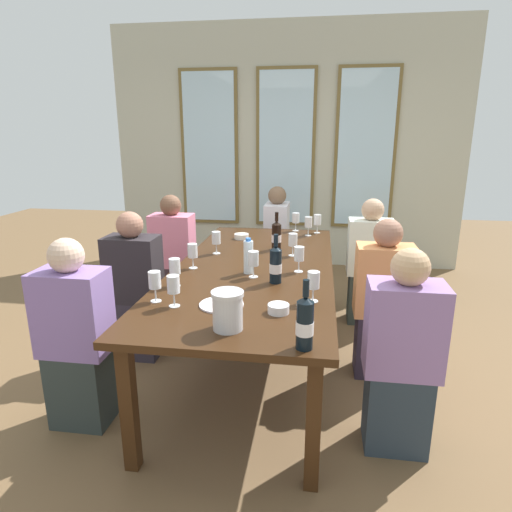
{
  "coord_description": "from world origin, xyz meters",
  "views": [
    {
      "loc": [
        0.44,
        -2.9,
        1.64
      ],
      "look_at": [
        0.0,
        0.08,
        0.79
      ],
      "focal_mm": 30.64,
      "sensor_mm": 36.0,
      "label": 1
    }
  ],
  "objects_px": {
    "white_plate_0": "(221,305)",
    "wine_glass_7": "(193,252)",
    "wine_bottle_2": "(276,265)",
    "seated_person_2": "(76,339)",
    "dining_table": "(254,274)",
    "wine_glass_9": "(308,223)",
    "wine_glass_8": "(175,267)",
    "water_bottle": "(248,257)",
    "seated_person_6": "(277,241)",
    "seated_person_0": "(135,290)",
    "wine_glass_4": "(296,218)",
    "wine_glass_0": "(253,260)",
    "seated_person_5": "(369,265)",
    "wine_bottle_0": "(305,323)",
    "seated_person_3": "(401,358)",
    "wine_glass_6": "(317,221)",
    "wine_glass_3": "(299,255)",
    "tasting_bowl_1": "(241,236)",
    "wine_bottle_1": "(276,236)",
    "seated_person_4": "(173,258)",
    "wine_glass_10": "(314,281)",
    "metal_pitcher": "(228,310)",
    "wine_glass_1": "(216,238)",
    "wine_glass_11": "(293,240)",
    "wine_glass_5": "(173,286)",
    "seated_person_1": "(382,303)",
    "wine_glass_2": "(155,281)",
    "tasting_bowl_0": "(278,309)"
  },
  "relations": [
    {
      "from": "wine_glass_0",
      "to": "seated_person_5",
      "type": "height_order",
      "value": "seated_person_5"
    },
    {
      "from": "wine_glass_6",
      "to": "wine_glass_11",
      "type": "height_order",
      "value": "same"
    },
    {
      "from": "tasting_bowl_1",
      "to": "seated_person_4",
      "type": "bearing_deg",
      "value": 176.2
    },
    {
      "from": "tasting_bowl_1",
      "to": "seated_person_2",
      "type": "relative_size",
      "value": 0.11
    },
    {
      "from": "water_bottle",
      "to": "wine_glass_4",
      "type": "xyz_separation_m",
      "value": [
        0.24,
        1.35,
        0.01
      ]
    },
    {
      "from": "wine_bottle_2",
      "to": "wine_glass_4",
      "type": "relative_size",
      "value": 1.78
    },
    {
      "from": "metal_pitcher",
      "to": "wine_glass_4",
      "type": "distance_m",
      "value": 2.22
    },
    {
      "from": "wine_bottle_0",
      "to": "seated_person_0",
      "type": "height_order",
      "value": "seated_person_0"
    },
    {
      "from": "metal_pitcher",
      "to": "wine_glass_4",
      "type": "relative_size",
      "value": 1.09
    },
    {
      "from": "water_bottle",
      "to": "seated_person_5",
      "type": "relative_size",
      "value": 0.22
    },
    {
      "from": "wine_bottle_2",
      "to": "wine_glass_3",
      "type": "height_order",
      "value": "wine_bottle_2"
    },
    {
      "from": "wine_glass_8",
      "to": "seated_person_0",
      "type": "distance_m",
      "value": 0.73
    },
    {
      "from": "wine_bottle_0",
      "to": "seated_person_3",
      "type": "bearing_deg",
      "value": 37.46
    },
    {
      "from": "seated_person_5",
      "to": "tasting_bowl_1",
      "type": "bearing_deg",
      "value": -176.84
    },
    {
      "from": "water_bottle",
      "to": "wine_glass_11",
      "type": "bearing_deg",
      "value": 60.57
    },
    {
      "from": "wine_glass_4",
      "to": "seated_person_3",
      "type": "xyz_separation_m",
      "value": [
        0.66,
        -1.97,
        -0.34
      ]
    },
    {
      "from": "wine_glass_2",
      "to": "wine_glass_4",
      "type": "relative_size",
      "value": 1.0
    },
    {
      "from": "dining_table",
      "to": "seated_person_0",
      "type": "relative_size",
      "value": 2.25
    },
    {
      "from": "wine_glass_5",
      "to": "wine_glass_7",
      "type": "distance_m",
      "value": 0.69
    },
    {
      "from": "wine_bottle_0",
      "to": "seated_person_3",
      "type": "height_order",
      "value": "seated_person_3"
    },
    {
      "from": "seated_person_0",
      "to": "wine_glass_0",
      "type": "bearing_deg",
      "value": -12.7
    },
    {
      "from": "wine_bottle_1",
      "to": "wine_bottle_2",
      "type": "distance_m",
      "value": 0.81
    },
    {
      "from": "wine_bottle_0",
      "to": "wine_bottle_2",
      "type": "distance_m",
      "value": 0.87
    },
    {
      "from": "dining_table",
      "to": "seated_person_5",
      "type": "bearing_deg",
      "value": 44.02
    },
    {
      "from": "wine_glass_9",
      "to": "seated_person_3",
      "type": "height_order",
      "value": "seated_person_3"
    },
    {
      "from": "wine_glass_10",
      "to": "metal_pitcher",
      "type": "bearing_deg",
      "value": -133.65
    },
    {
      "from": "seated_person_2",
      "to": "seated_person_6",
      "type": "distance_m",
      "value": 2.6
    },
    {
      "from": "wine_glass_7",
      "to": "seated_person_6",
      "type": "height_order",
      "value": "seated_person_6"
    },
    {
      "from": "wine_glass_0",
      "to": "wine_glass_6",
      "type": "relative_size",
      "value": 1.0
    },
    {
      "from": "dining_table",
      "to": "wine_glass_9",
      "type": "xyz_separation_m",
      "value": [
        0.34,
        1.0,
        0.18
      ]
    },
    {
      "from": "metal_pitcher",
      "to": "wine_glass_8",
      "type": "distance_m",
      "value": 0.7
    },
    {
      "from": "wine_bottle_2",
      "to": "wine_glass_8",
      "type": "bearing_deg",
      "value": -165.8
    },
    {
      "from": "wine_glass_8",
      "to": "wine_glass_0",
      "type": "bearing_deg",
      "value": 28.08
    },
    {
      "from": "tasting_bowl_1",
      "to": "seated_person_4",
      "type": "relative_size",
      "value": 0.11
    },
    {
      "from": "wine_glass_5",
      "to": "wine_glass_7",
      "type": "bearing_deg",
      "value": 97.82
    },
    {
      "from": "wine_glass_2",
      "to": "wine_glass_11",
      "type": "height_order",
      "value": "same"
    },
    {
      "from": "metal_pitcher",
      "to": "seated_person_0",
      "type": "bearing_deg",
      "value": 132.62
    },
    {
      "from": "wine_glass_7",
      "to": "wine_bottle_1",
      "type": "bearing_deg",
      "value": 48.49
    },
    {
      "from": "water_bottle",
      "to": "wine_glass_9",
      "type": "height_order",
      "value": "water_bottle"
    },
    {
      "from": "metal_pitcher",
      "to": "wine_glass_8",
      "type": "relative_size",
      "value": 1.09
    },
    {
      "from": "seated_person_1",
      "to": "seated_person_5",
      "type": "height_order",
      "value": "same"
    },
    {
      "from": "wine_glass_1",
      "to": "wine_glass_8",
      "type": "xyz_separation_m",
      "value": [
        -0.08,
        -0.76,
        0.0
      ]
    },
    {
      "from": "water_bottle",
      "to": "seated_person_6",
      "type": "height_order",
      "value": "seated_person_6"
    },
    {
      "from": "wine_glass_5",
      "to": "wine_glass_9",
      "type": "distance_m",
      "value": 1.91
    },
    {
      "from": "seated_person_4",
      "to": "wine_glass_7",
      "type": "bearing_deg",
      "value": -63.43
    },
    {
      "from": "white_plate_0",
      "to": "wine_glass_7",
      "type": "height_order",
      "value": "wine_glass_7"
    },
    {
      "from": "wine_glass_0",
      "to": "wine_glass_8",
      "type": "distance_m",
      "value": 0.5
    },
    {
      "from": "wine_glass_0",
      "to": "wine_glass_8",
      "type": "xyz_separation_m",
      "value": [
        -0.44,
        -0.24,
        0.0
      ]
    },
    {
      "from": "wine_bottle_2",
      "to": "seated_person_2",
      "type": "bearing_deg",
      "value": -154.35
    },
    {
      "from": "wine_bottle_1",
      "to": "tasting_bowl_0",
      "type": "height_order",
      "value": "wine_bottle_1"
    }
  ]
}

